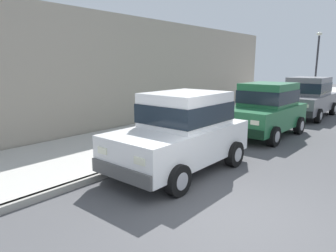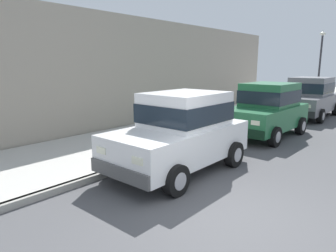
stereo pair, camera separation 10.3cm
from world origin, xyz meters
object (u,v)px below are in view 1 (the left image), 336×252
object	(u,v)px
car_green_hatchback	(266,109)
street_lamp	(317,58)
dog_black	(158,127)
car_grey_sedan	(308,97)
car_white_hatchback	(182,131)

from	to	relation	value
car_green_hatchback	street_lamp	world-z (taller)	street_lamp
car_green_hatchback	dog_black	world-z (taller)	car_green_hatchback
car_grey_sedan	street_lamp	distance (m)	6.65
car_green_hatchback	car_white_hatchback	bearing A→B (deg)	-90.63
dog_black	street_lamp	world-z (taller)	street_lamp
car_green_hatchback	street_lamp	size ratio (longest dim) A/B	0.87
car_grey_sedan	street_lamp	world-z (taller)	street_lamp
car_white_hatchback	dog_black	bearing A→B (deg)	142.88
car_white_hatchback	car_grey_sedan	xyz separation A→B (m)	(-0.02, 10.06, 0.01)
car_white_hatchback	car_green_hatchback	distance (m)	4.84
car_grey_sedan	dog_black	xyz separation A→B (m)	(-2.44, -8.20, -0.55)
dog_black	street_lamp	size ratio (longest dim) A/B	0.17
car_white_hatchback	street_lamp	xyz separation A→B (m)	(-1.37, 16.29, 1.93)
car_grey_sedan	street_lamp	size ratio (longest dim) A/B	1.04
dog_black	street_lamp	xyz separation A→B (m)	(1.10, 14.42, 2.48)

